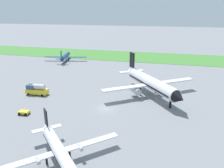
# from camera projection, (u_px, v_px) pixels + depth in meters

# --- Properties ---
(ground_plane) EXTENTS (600.00, 600.00, 0.00)m
(ground_plane) POSITION_uv_depth(u_px,v_px,m) (106.00, 108.00, 57.65)
(ground_plane) COLOR gray
(grass_taxiway_strip) EXTENTS (360.00, 28.00, 0.08)m
(grass_taxiway_strip) POSITION_uv_depth(u_px,v_px,m) (141.00, 57.00, 120.21)
(grass_taxiway_strip) COLOR #478438
(grass_taxiway_strip) RESTS_ON ground_plane
(airplane_taxiing_turboprop) EXTENTS (20.66, 17.80, 6.27)m
(airplane_taxiing_turboprop) POSITION_uv_depth(u_px,v_px,m) (65.00, 56.00, 110.16)
(airplane_taxiing_turboprop) COLOR navy
(airplane_taxiing_turboprop) RESTS_ON ground_plane
(airplane_foreground_turboprop) EXTENTS (16.68, 16.24, 6.57)m
(airplane_foreground_turboprop) POSITION_uv_depth(u_px,v_px,m) (59.00, 150.00, 36.58)
(airplane_foreground_turboprop) COLOR white
(airplane_foreground_turboprop) RESTS_ON ground_plane
(airplane_midfield_jet) EXTENTS (25.42, 25.75, 10.68)m
(airplane_midfield_jet) POSITION_uv_depth(u_px,v_px,m) (150.00, 83.00, 65.51)
(airplane_midfield_jet) COLOR white
(airplane_midfield_jet) RESTS_ON ground_plane
(fuel_truck_near_gate) EXTENTS (6.57, 2.81, 3.29)m
(fuel_truck_near_gate) POSITION_uv_depth(u_px,v_px,m) (37.00, 90.00, 66.56)
(fuel_truck_near_gate) COLOR yellow
(fuel_truck_near_gate) RESTS_ON ground_plane
(baggage_cart_midfield) EXTENTS (2.52, 1.95, 0.90)m
(baggage_cart_midfield) POSITION_uv_depth(u_px,v_px,m) (24.00, 112.00, 54.18)
(baggage_cart_midfield) COLOR yellow
(baggage_cart_midfield) RESTS_ON ground_plane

